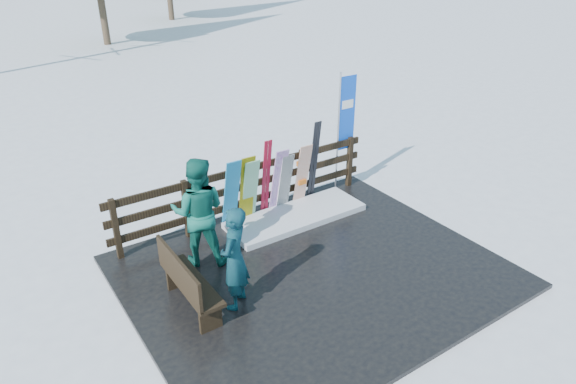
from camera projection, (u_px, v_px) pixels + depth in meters
ground at (313, 274)px, 8.75m from camera, size 700.00×700.00×0.00m
deck at (313, 272)px, 8.73m from camera, size 6.00×5.00×0.08m
fence at (248, 187)px, 10.04m from camera, size 5.60×0.10×1.15m
snow_patch at (296, 216)px, 10.24m from camera, size 2.82×1.00×0.12m
bench at (187, 281)px, 7.58m from camera, size 0.41×1.50×0.97m
snowboard_0 at (231, 194)px, 9.61m from camera, size 0.30×0.39×1.47m
snowboard_1 at (250, 192)px, 9.83m from camera, size 0.31×0.31×1.36m
snowboard_2 at (247, 190)px, 9.78m from camera, size 0.30×0.25×1.45m
snowboard_3 at (278, 182)px, 10.14m from camera, size 0.28×0.35×1.43m
snowboard_4 at (285, 183)px, 10.25m from camera, size 0.27×0.29×1.29m
snowboard_5 at (302, 176)px, 10.44m from camera, size 0.28×0.30×1.39m
ski_pair_a at (266, 178)px, 10.02m from camera, size 0.16×0.25×1.65m
ski_pair_b at (314, 162)px, 10.56m from camera, size 0.17×0.24×1.80m
rental_flag at (345, 118)px, 10.86m from camera, size 0.45×0.04×2.60m
person_front at (234, 259)px, 7.55m from camera, size 0.72×0.70×1.67m
person_back at (199, 212)px, 8.54m from camera, size 1.18×1.12×1.93m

